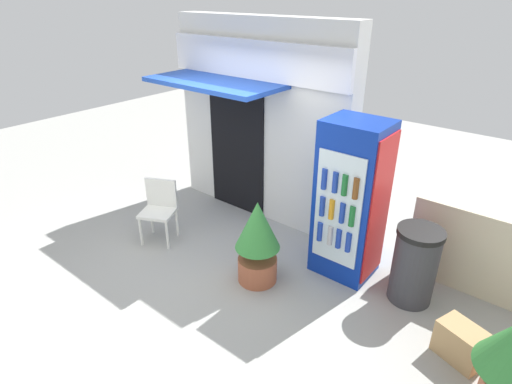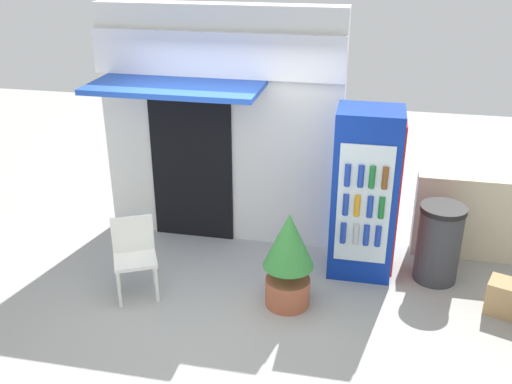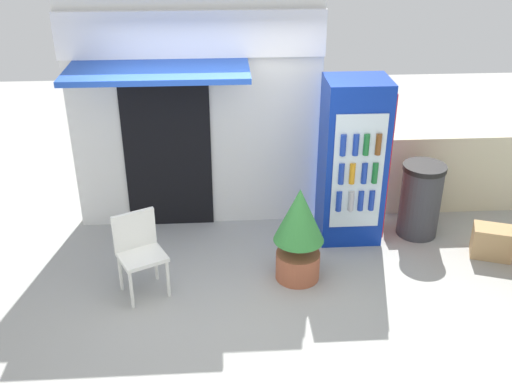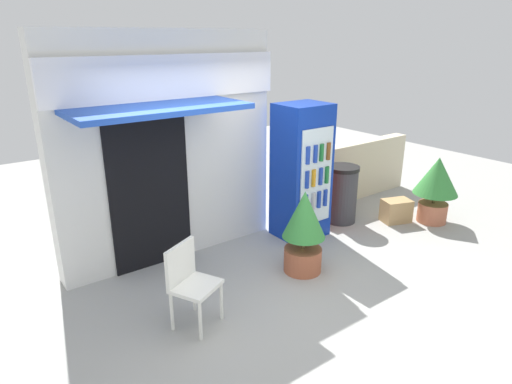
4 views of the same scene
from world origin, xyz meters
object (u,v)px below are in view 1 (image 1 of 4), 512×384
at_px(plastic_chair, 159,206).
at_px(trash_bin, 415,265).
at_px(cardboard_box, 461,343).
at_px(drink_cooler, 351,201).
at_px(potted_plant_near_shop, 257,238).

bearing_deg(plastic_chair, trash_bin, 16.31).
relative_size(trash_bin, cardboard_box, 2.08).
bearing_deg(drink_cooler, plastic_chair, -158.00).
height_order(plastic_chair, potted_plant_near_shop, potted_plant_near_shop).
xyz_separation_m(drink_cooler, potted_plant_near_shop, (-0.72, -0.84, -0.38)).
relative_size(potted_plant_near_shop, trash_bin, 1.17).
bearing_deg(cardboard_box, drink_cooler, 159.98).
distance_m(trash_bin, cardboard_box, 0.92).
xyz_separation_m(plastic_chair, potted_plant_near_shop, (1.64, 0.11, 0.08)).
xyz_separation_m(plastic_chair, trash_bin, (3.20, 0.94, -0.05)).
bearing_deg(trash_bin, plastic_chair, -163.69).
height_order(drink_cooler, plastic_chair, drink_cooler).
bearing_deg(trash_bin, drink_cooler, 178.91).
bearing_deg(drink_cooler, trash_bin, -1.09).
bearing_deg(plastic_chair, cardboard_box, 5.77).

